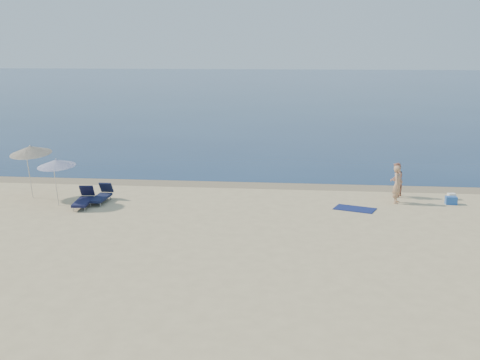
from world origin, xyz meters
name	(u,v)px	position (x,y,z in m)	size (l,w,h in m)	color
sea	(303,85)	(0.00, 100.00, 0.00)	(240.00, 160.00, 0.01)	#0B2246
wet_sand_strip	(295,186)	(0.00, 19.40, 0.00)	(240.00, 1.60, 0.00)	#847254
person_left	(397,184)	(4.53, 16.55, 0.84)	(0.61, 0.40, 1.68)	tan
person_right	(396,180)	(4.64, 17.71, 0.79)	(0.77, 0.60, 1.59)	tan
beach_towel	(355,209)	(2.60, 15.29, 0.01)	(1.69, 0.94, 0.03)	#0F184B
white_bag	(451,196)	(7.10, 17.47, 0.14)	(0.32, 0.28, 0.28)	white
blue_cooler	(451,200)	(6.88, 16.59, 0.17)	(0.48, 0.34, 0.34)	#2054B0
umbrella_near	(56,163)	(-10.25, 14.67, 1.87)	(2.06, 2.07, 2.14)	silver
umbrella_far	(30,150)	(-11.97, 15.91, 2.19)	(2.16, 2.19, 2.54)	silver
lounger_left	(101,196)	(-8.53, 15.29, 0.28)	(0.62, 1.78, 0.78)	#141A37
lounger_right	(84,200)	(-9.06, 14.51, 0.29)	(0.80, 1.89, 0.81)	#141637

